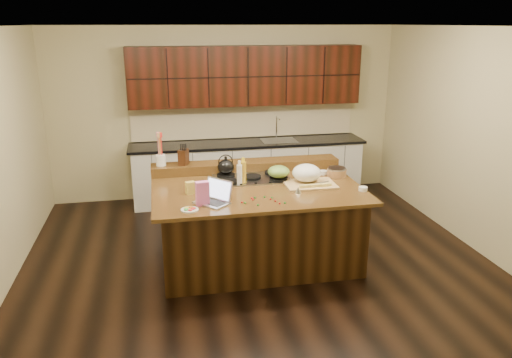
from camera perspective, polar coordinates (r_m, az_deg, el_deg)
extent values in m
cube|color=black|center=(6.12, 0.09, -9.15)|extent=(5.50, 5.00, 0.01)
cube|color=silver|center=(5.47, 0.11, 17.12)|extent=(5.50, 5.00, 0.01)
cube|color=tan|center=(8.06, -3.47, 7.53)|extent=(5.50, 0.01, 2.70)
cube|color=tan|center=(3.36, 8.69, -7.16)|extent=(5.50, 0.01, 2.70)
cube|color=tan|center=(6.74, 23.77, 4.10)|extent=(0.01, 5.00, 2.70)
cube|color=black|center=(5.94, 0.10, -5.31)|extent=(2.22, 1.42, 0.88)
cube|color=black|center=(5.77, 0.10, -1.09)|extent=(2.40, 1.60, 0.04)
cube|color=black|center=(6.41, -1.15, 1.54)|extent=(2.40, 0.30, 0.12)
cube|color=gray|center=(6.05, -0.47, 0.02)|extent=(0.92, 0.52, 0.02)
cylinder|color=black|center=(6.12, -3.46, 0.41)|extent=(0.22, 0.22, 0.03)
cylinder|color=black|center=(6.22, 2.02, 0.73)|extent=(0.22, 0.22, 0.03)
cylinder|color=black|center=(5.87, -3.10, -0.32)|extent=(0.22, 0.22, 0.03)
cylinder|color=black|center=(5.98, 2.59, 0.03)|extent=(0.22, 0.22, 0.03)
cylinder|color=black|center=(6.04, -0.47, 0.22)|extent=(0.22, 0.22, 0.03)
cube|color=silver|center=(8.00, -0.89, 0.84)|extent=(3.60, 0.62, 0.90)
cube|color=black|center=(7.87, -0.90, 4.12)|extent=(3.70, 0.66, 0.04)
cube|color=gray|center=(7.97, 2.64, 4.39)|extent=(0.55, 0.42, 0.01)
cylinder|color=gray|center=(8.10, 2.35, 5.94)|extent=(0.02, 0.02, 0.36)
cube|color=black|center=(7.85, -1.14, 11.71)|extent=(3.60, 0.34, 0.90)
cube|color=tan|center=(8.11, -1.31, 6.54)|extent=(3.60, 0.03, 0.50)
ellipsoid|color=black|center=(6.08, -3.48, 1.40)|extent=(0.27, 0.27, 0.18)
ellipsoid|color=olive|center=(5.95, 2.60, 0.85)|extent=(0.29, 0.29, 0.14)
cube|color=#B7B7BC|center=(5.26, -5.09, -2.74)|extent=(0.41, 0.41, 0.02)
cube|color=black|center=(5.25, -5.10, -2.64)|extent=(0.30, 0.31, 0.00)
cube|color=#B7B7BC|center=(5.30, -4.27, -1.17)|extent=(0.28, 0.30, 0.22)
cube|color=silver|center=(5.29, -4.32, -1.18)|extent=(0.25, 0.27, 0.19)
cylinder|color=#BD9221|center=(5.83, -1.46, 0.69)|extent=(0.09, 0.09, 0.27)
cylinder|color=silver|center=(5.78, -1.90, 0.44)|extent=(0.08, 0.08, 0.25)
cube|color=tan|center=(5.84, 6.20, -0.62)|extent=(0.59, 0.44, 0.03)
ellipsoid|color=white|center=(5.88, 5.80, 0.70)|extent=(0.34, 0.34, 0.21)
cube|color=#EDD872|center=(5.68, 5.60, -0.82)|extent=(0.13, 0.03, 0.03)
cube|color=#EDD872|center=(5.72, 6.82, -0.74)|extent=(0.13, 0.03, 0.03)
cube|color=#EDD872|center=(5.76, 8.01, -0.66)|extent=(0.13, 0.03, 0.03)
cylinder|color=gray|center=(5.86, 7.44, -0.43)|extent=(0.22, 0.09, 0.01)
cylinder|color=white|center=(5.76, 12.13, -1.10)|extent=(0.12, 0.12, 0.04)
cylinder|color=white|center=(6.17, 5.89, 0.45)|extent=(0.11, 0.11, 0.04)
cylinder|color=white|center=(6.30, 7.70, 0.74)|extent=(0.12, 0.12, 0.04)
cylinder|color=#996B3F|center=(6.23, 9.21, 0.71)|extent=(0.29, 0.29, 0.09)
cone|color=silver|center=(5.57, 4.82, -1.25)|extent=(0.08, 0.08, 0.07)
cube|color=pink|center=(5.19, -6.14, -1.65)|extent=(0.14, 0.09, 0.26)
cylinder|color=white|center=(5.10, -7.60, -3.49)|extent=(0.24, 0.24, 0.01)
cube|color=gold|center=(5.57, -7.51, -0.99)|extent=(0.11, 0.10, 0.14)
cylinder|color=white|center=(6.28, -10.81, 2.13)|extent=(0.13, 0.13, 0.14)
cube|color=black|center=(6.28, -8.29, 2.51)|extent=(0.15, 0.18, 0.19)
ellipsoid|color=red|center=(5.23, 2.72, -2.80)|extent=(0.02, 0.02, 0.02)
ellipsoid|color=#198C26|center=(5.24, 3.32, -2.74)|extent=(0.02, 0.02, 0.02)
ellipsoid|color=red|center=(5.35, 1.69, -2.30)|extent=(0.02, 0.02, 0.02)
ellipsoid|color=#198C26|center=(5.18, 0.22, -2.97)|extent=(0.02, 0.02, 0.02)
ellipsoid|color=red|center=(5.29, 2.24, -2.52)|extent=(0.02, 0.02, 0.02)
ellipsoid|color=#198C26|center=(5.23, -1.26, -2.76)|extent=(0.02, 0.02, 0.02)
ellipsoid|color=red|center=(5.38, -0.49, -2.19)|extent=(0.02, 0.02, 0.02)
ellipsoid|color=#198C26|center=(5.39, -0.12, -2.13)|extent=(0.02, 0.02, 0.02)
ellipsoid|color=red|center=(5.25, -1.62, -2.68)|extent=(0.02, 0.02, 0.02)
ellipsoid|color=#198C26|center=(5.41, 0.98, -2.06)|extent=(0.02, 0.02, 0.02)
ellipsoid|color=red|center=(5.33, -0.37, -2.36)|extent=(0.02, 0.02, 0.02)
ellipsoid|color=#198C26|center=(5.39, 1.79, -2.16)|extent=(0.02, 0.02, 0.02)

